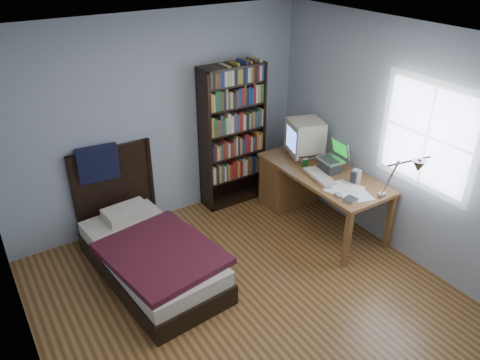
{
  "coord_description": "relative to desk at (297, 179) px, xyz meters",
  "views": [
    {
      "loc": [
        -1.96,
        -2.74,
        3.25
      ],
      "look_at": [
        0.33,
        0.85,
        0.96
      ],
      "focal_mm": 35.0,
      "sensor_mm": 36.0,
      "label": 1
    }
  ],
  "objects": [
    {
      "name": "speaker",
      "position": [
        0.1,
        -0.88,
        0.39
      ],
      "size": [
        0.11,
        0.11,
        0.17
      ],
      "primitive_type": "cube",
      "rotation": [
        0.0,
        0.0,
        0.33
      ],
      "color": "gray",
      "rests_on": "desk"
    },
    {
      "name": "crt_monitor",
      "position": [
        0.05,
        -0.01,
        0.58
      ],
      "size": [
        0.52,
        0.48,
        0.48
      ],
      "color": "beige",
      "rests_on": "desk"
    },
    {
      "name": "bookshelf",
      "position": [
        -0.59,
        0.62,
        0.51
      ],
      "size": [
        0.83,
        0.3,
        1.84
      ],
      "color": "black",
      "rests_on": "floor"
    },
    {
      "name": "soda_can",
      "position": [
        -0.11,
        -0.26,
        0.36
      ],
      "size": [
        0.06,
        0.06,
        0.11
      ],
      "primitive_type": "cylinder",
      "color": "#07390F",
      "rests_on": "desk"
    },
    {
      "name": "desk_lamp",
      "position": [
        -0.01,
        -1.65,
        0.85
      ],
      "size": [
        0.26,
        0.57,
        0.67
      ],
      "color": "#99999E",
      "rests_on": "desk"
    },
    {
      "name": "phone_grey",
      "position": [
        -0.26,
        -0.98,
        0.32
      ],
      "size": [
        0.08,
        0.11,
        0.02
      ],
      "primitive_type": "cube",
      "rotation": [
        0.0,
        0.0,
        -0.36
      ],
      "color": "gray",
      "rests_on": "desk"
    },
    {
      "name": "desk",
      "position": [
        0.0,
        0.0,
        0.0
      ],
      "size": [
        0.75,
        1.67,
        0.73
      ],
      "color": "brown",
      "rests_on": "floor"
    },
    {
      "name": "room",
      "position": [
        -1.48,
        -1.32,
        0.83
      ],
      "size": [
        4.2,
        4.24,
        2.5
      ],
      "color": "brown",
      "rests_on": "ground"
    },
    {
      "name": "phone_silver",
      "position": [
        -0.22,
        -0.78,
        0.32
      ],
      "size": [
        0.07,
        0.11,
        0.02
      ],
      "primitive_type": "cube",
      "rotation": [
        0.0,
        0.0,
        0.18
      ],
      "color": "#B7B7BC",
      "rests_on": "desk"
    },
    {
      "name": "laptop",
      "position": [
        0.08,
        -0.49,
        0.42
      ],
      "size": [
        0.31,
        0.31,
        0.36
      ],
      "color": "#2D2D30",
      "rests_on": "desk"
    },
    {
      "name": "mouse",
      "position": [
        -0.05,
        -0.17,
        0.33
      ],
      "size": [
        0.06,
        0.1,
        0.03
      ],
      "primitive_type": "ellipsoid",
      "color": "silver",
      "rests_on": "desk"
    },
    {
      "name": "keyboard",
      "position": [
        -0.15,
        -0.56,
        0.33
      ],
      "size": [
        0.26,
        0.5,
        0.05
      ],
      "primitive_type": "cube",
      "rotation": [
        0.0,
        0.07,
        -0.17
      ],
      "color": "#C0B7A0",
      "rests_on": "desk"
    },
    {
      "name": "external_drive",
      "position": [
        -0.22,
        -1.13,
        0.32
      ],
      "size": [
        0.14,
        0.14,
        0.03
      ],
      "primitive_type": "cube",
      "rotation": [
        0.0,
        0.0,
        0.16
      ],
      "color": "gray",
      "rests_on": "desk"
    },
    {
      "name": "bed",
      "position": [
        -2.14,
        -0.17,
        -0.16
      ],
      "size": [
        1.14,
        2.02,
        1.16
      ],
      "color": "black",
      "rests_on": "floor"
    }
  ]
}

